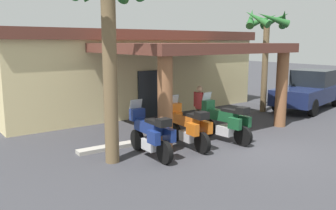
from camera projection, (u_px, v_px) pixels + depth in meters
ground_plane at (257, 148)px, 11.27m from camera, size 80.00×80.00×0.00m
motel_building at (126, 69)px, 17.92m from camera, size 13.47×11.29×3.88m
motorcycle_blue at (151, 134)px, 10.34m from camera, size 0.70×2.21×1.61m
motorcycle_orange at (188, 126)px, 11.27m from camera, size 0.71×2.21×1.61m
motorcycle_green at (225, 121)px, 11.97m from camera, size 0.79×2.21×1.61m
pedestrian at (199, 105)px, 13.49m from camera, size 0.32×0.52×1.71m
pickup_truck_navy at (310, 90)px, 17.88m from camera, size 5.51×3.12×1.95m
palm_tree_roadside at (108, 23)px, 9.34m from camera, size 2.10×2.17×5.44m
palm_tree_near_portico at (266, 30)px, 16.64m from camera, size 2.29×2.35×5.05m
curb_strip at (166, 137)px, 12.40m from camera, size 6.44×0.36×0.12m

